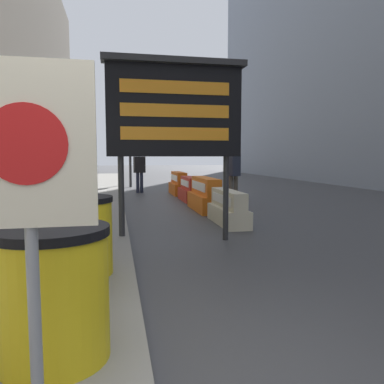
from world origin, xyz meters
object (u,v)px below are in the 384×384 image
(jersey_barrier_orange_far, at_px, (179,185))
(jersey_barrier_red_striped, at_px, (190,190))
(jersey_barrier_orange_near, at_px, (205,196))
(traffic_cone_mid, at_px, (195,183))
(barrel_drum_foreground, at_px, (54,293))
(message_board, at_px, (175,110))
(warning_sign, at_px, (28,175))
(pedestrian_worker, at_px, (139,168))
(barrel_drum_middle, at_px, (56,257))
(traffic_cone_near, at_px, (198,195))
(jersey_barrier_cream, at_px, (228,209))
(pedestrian_passerby, at_px, (234,170))
(traffic_light_near_curb, at_px, (130,125))
(barrel_drum_back, at_px, (80,235))

(jersey_barrier_orange_far, bearing_deg, jersey_barrier_red_striped, -90.00)
(jersey_barrier_orange_near, xyz_separation_m, traffic_cone_mid, (1.02, 6.27, -0.08))
(barrel_drum_foreground, height_order, message_board, message_board)
(message_board, bearing_deg, warning_sign, -107.16)
(barrel_drum_foreground, relative_size, pedestrian_worker, 0.52)
(warning_sign, xyz_separation_m, pedestrian_worker, (1.35, 13.55, -0.40))
(message_board, bearing_deg, barrel_drum_foreground, -110.29)
(barrel_drum_foreground, bearing_deg, barrel_drum_middle, 97.60)
(warning_sign, relative_size, traffic_cone_near, 2.57)
(barrel_drum_foreground, height_order, traffic_cone_near, barrel_drum_foreground)
(jersey_barrier_cream, distance_m, pedestrian_passerby, 3.94)
(jersey_barrier_orange_near, distance_m, jersey_barrier_orange_far, 4.43)
(message_board, height_order, jersey_barrier_orange_far, message_board)
(traffic_cone_near, xyz_separation_m, traffic_light_near_curb, (-1.69, 7.54, 2.63))
(barrel_drum_middle, xyz_separation_m, jersey_barrier_orange_far, (2.96, 10.97, -0.21))
(jersey_barrier_orange_far, height_order, traffic_light_near_curb, traffic_light_near_curb)
(barrel_drum_foreground, distance_m, traffic_light_near_curb, 16.02)
(barrel_drum_back, xyz_separation_m, warning_sign, (0.01, -2.53, 0.81))
(pedestrian_passerby, bearing_deg, traffic_cone_near, 111.56)
(traffic_cone_near, relative_size, pedestrian_passerby, 0.39)
(barrel_drum_middle, distance_m, message_board, 3.69)
(jersey_barrier_orange_far, xyz_separation_m, traffic_light_near_curb, (-1.72, 3.90, 2.58))
(jersey_barrier_orange_near, xyz_separation_m, traffic_cone_near, (-0.03, 0.80, -0.06))
(barrel_drum_middle, relative_size, warning_sign, 0.50)
(barrel_drum_foreground, xyz_separation_m, jersey_barrier_orange_far, (2.83, 11.90, -0.21))
(barrel_drum_middle, bearing_deg, pedestrian_worker, 82.88)
(barrel_drum_middle, distance_m, warning_sign, 1.81)
(warning_sign, height_order, pedestrian_passerby, warning_sign)
(barrel_drum_back, xyz_separation_m, pedestrian_passerby, (4.12, 7.15, 0.46))
(jersey_barrier_orange_far, bearing_deg, jersey_barrier_cream, -90.00)
(jersey_barrier_cream, xyz_separation_m, traffic_cone_mid, (1.02, 8.40, -0.02))
(barrel_drum_middle, distance_m, pedestrian_passerby, 9.13)
(message_board, relative_size, jersey_barrier_red_striped, 1.86)
(traffic_cone_mid, bearing_deg, pedestrian_worker, -160.72)
(jersey_barrier_cream, xyz_separation_m, traffic_cone_near, (-0.03, 2.93, 0.01))
(message_board, height_order, jersey_barrier_red_striped, message_board)
(traffic_cone_mid, bearing_deg, barrel_drum_foreground, -105.68)
(pedestrian_worker, bearing_deg, barrel_drum_back, -105.95)
(barrel_drum_middle, xyz_separation_m, traffic_light_near_curb, (1.24, 14.88, 2.37))
(barrel_drum_back, distance_m, message_board, 2.95)
(traffic_light_near_curb, bearing_deg, traffic_cone_near, -77.38)
(barrel_drum_foreground, bearing_deg, warning_sign, -88.28)
(message_board, height_order, traffic_light_near_curb, traffic_light_near_curb)
(jersey_barrier_orange_near, bearing_deg, pedestrian_worker, 105.17)
(barrel_drum_foreground, distance_m, barrel_drum_middle, 0.93)
(warning_sign, height_order, traffic_cone_mid, warning_sign)
(jersey_barrier_red_striped, bearing_deg, jersey_barrier_orange_near, -90.00)
(jersey_barrier_orange_near, xyz_separation_m, pedestrian_worker, (-1.47, 5.40, 0.61))
(traffic_cone_near, bearing_deg, barrel_drum_foreground, -108.74)
(barrel_drum_back, bearing_deg, jersey_barrier_orange_near, 63.29)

